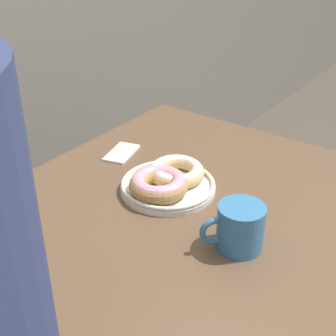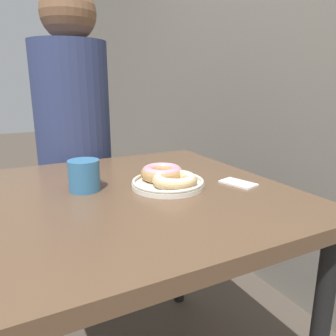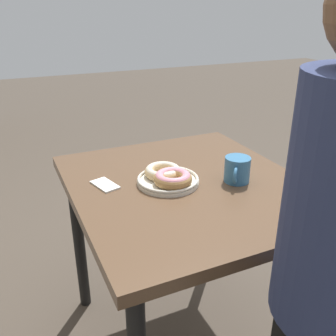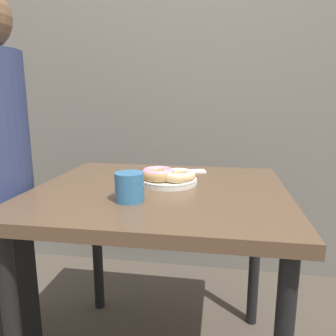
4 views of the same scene
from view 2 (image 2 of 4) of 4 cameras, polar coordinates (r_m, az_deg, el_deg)
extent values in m
cube|color=brown|center=(1.00, -3.96, -4.64)|extent=(0.90, 0.81, 0.04)
cylinder|color=black|center=(1.44, -23.56, -16.18)|extent=(0.05, 0.05, 0.72)
cylinder|color=black|center=(1.61, 2.03, -11.52)|extent=(0.05, 0.05, 0.72)
cylinder|color=silver|center=(1.00, 0.00, -2.93)|extent=(0.22, 0.22, 0.01)
torus|color=silver|center=(1.00, 0.00, -2.28)|extent=(0.22, 0.22, 0.01)
torus|color=#D6B27A|center=(0.96, 1.20, -2.15)|extent=(0.17, 0.17, 0.03)
torus|color=silver|center=(0.96, 1.20, -1.81)|extent=(0.16, 0.16, 0.03)
torus|color=#B2844C|center=(1.03, -1.05, -0.92)|extent=(0.16, 0.16, 0.04)
torus|color=pink|center=(1.02, -1.05, -0.54)|extent=(0.15, 0.15, 0.03)
cylinder|color=teal|center=(0.99, -14.39, -1.26)|extent=(0.09, 0.09, 0.09)
cylinder|color=#382114|center=(0.98, -14.53, 0.98)|extent=(0.08, 0.08, 0.00)
torus|color=teal|center=(1.03, -13.09, -0.50)|extent=(0.05, 0.05, 0.06)
cube|color=black|center=(1.72, -15.31, -10.64)|extent=(0.28, 0.20, 0.70)
cylinder|color=navy|center=(1.54, -16.41, 10.37)|extent=(0.33, 0.33, 0.54)
sphere|color=brown|center=(1.53, -17.03, 24.47)|extent=(0.23, 0.23, 0.23)
cube|color=white|center=(1.05, 12.14, -2.60)|extent=(0.12, 0.09, 0.01)
camera|label=1|loc=(1.62, -33.56, 21.98)|focal=50.00mm
camera|label=3|loc=(2.17, -1.82, 21.99)|focal=40.00mm
camera|label=4|loc=(0.99, -76.83, 3.99)|focal=35.00mm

